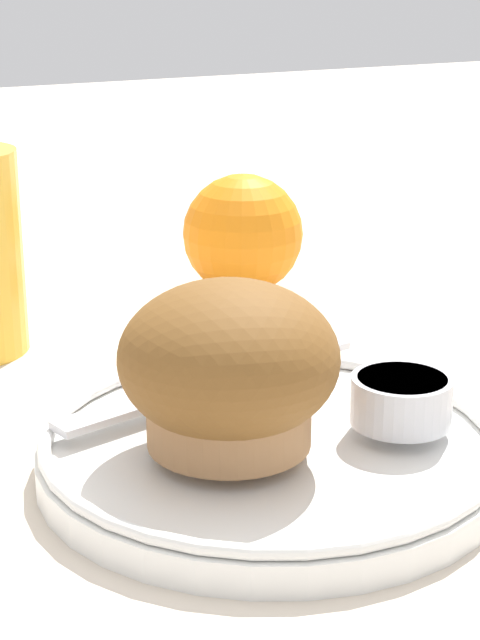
# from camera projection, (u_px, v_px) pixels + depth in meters

# --- Properties ---
(ground_plane) EXTENTS (3.00, 3.00, 0.00)m
(ground_plane) POSITION_uv_depth(u_px,v_px,m) (271.00, 449.00, 0.49)
(ground_plane) COLOR beige
(plate) EXTENTS (0.20, 0.20, 0.02)m
(plate) POSITION_uv_depth(u_px,v_px,m) (270.00, 450.00, 0.47)
(plate) COLOR white
(plate) RESTS_ON ground_plane
(muffin) EXTENTS (0.09, 0.09, 0.07)m
(muffin) POSITION_uv_depth(u_px,v_px,m) (229.00, 369.00, 0.44)
(muffin) COLOR #9E7047
(muffin) RESTS_ON plate
(cream_ramekin) EXTENTS (0.04, 0.04, 0.02)m
(cream_ramekin) POSITION_uv_depth(u_px,v_px,m) (401.00, 398.00, 0.47)
(cream_ramekin) COLOR silver
(cream_ramekin) RESTS_ON plate
(berry_pair) EXTENTS (0.03, 0.01, 0.01)m
(berry_pair) POSITION_uv_depth(u_px,v_px,m) (245.00, 384.00, 0.49)
(berry_pair) COLOR maroon
(berry_pair) RESTS_ON plate
(butter_knife) EXTENTS (0.17, 0.05, 0.00)m
(butter_knife) POSITION_uv_depth(u_px,v_px,m) (213.00, 381.00, 0.51)
(butter_knife) COLOR silver
(butter_knife) RESTS_ON plate
(orange_fruit) EXTENTS (0.08, 0.08, 0.08)m
(orange_fruit) POSITION_uv_depth(u_px,v_px,m) (243.00, 234.00, 0.71)
(orange_fruit) COLOR orange
(orange_fruit) RESTS_ON ground_plane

